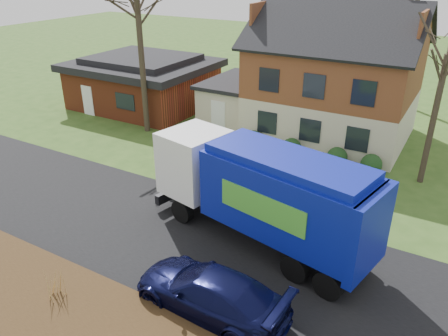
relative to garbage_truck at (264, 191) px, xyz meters
The scene contains 9 objects.
ground 4.29m from the garbage_truck, 158.20° to the right, with size 120.00×120.00×0.00m, color #2F4F1A.
road 4.28m from the garbage_truck, 158.20° to the right, with size 80.00×7.00×0.02m, color black.
mulch_verge 7.75m from the garbage_truck, 116.81° to the right, with size 80.00×3.50×0.30m, color black.
main_house 12.82m from the garbage_truck, 98.45° to the left, with size 12.95×8.95×9.26m.
ranch_house 19.29m from the garbage_truck, 142.80° to the left, with size 9.80×8.20×3.70m.
garbage_truck is the anchor object (origin of this frame).
silver_sedan 5.17m from the garbage_truck, 140.67° to the left, with size 1.80×5.15×1.70m, color #999CA0.
navy_wagon 4.47m from the garbage_truck, 87.20° to the right, with size 2.10×5.15×1.50m, color black.
grass_clump_mid 7.76m from the garbage_truck, 123.16° to the right, with size 0.37×0.30×1.03m.
Camera 1 is at (9.19, -11.72, 10.09)m, focal length 35.00 mm.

